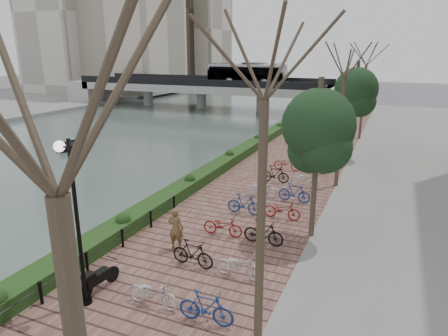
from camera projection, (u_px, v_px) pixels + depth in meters
The scene contains 12 objects.
river_water at pixel (112, 134), 39.72m from camera, with size 30.00×130.00×0.02m, color #3F4E47.
promenade at pixel (276, 174), 25.83m from camera, with size 8.00×75.00×0.50m, color brown.
hedge at pixel (241, 152), 29.17m from camera, with size 1.10×56.00×0.60m, color #1D3714.
chain_fence at pixel (65, 277), 12.99m from camera, with size 0.10×14.10×0.70m.
lamppost at pixel (74, 189), 11.21m from camera, with size 1.02×0.32×5.15m.
motorcycle at pixel (99, 278), 12.79m from camera, with size 0.45×1.43×0.90m, color black, non-canonical shape.
pedestrian at pixel (176, 228), 15.39m from camera, with size 0.62×0.41×1.69m, color brown.
bicycle_parking at pixel (262, 207), 18.49m from camera, with size 2.40×17.32×1.00m.
street_trees at pixel (331, 143), 19.10m from camera, with size 3.20×37.12×6.80m.
bridge at pixel (210, 85), 55.85m from camera, with size 36.00×10.77×6.50m.
boat at pixel (72, 144), 33.56m from camera, with size 2.69×3.77×0.78m, color black.
far_buildings at pixel (129, 9), 81.35m from camera, with size 35.00×38.00×38.00m.
Camera 1 is at (10.68, -6.48, 7.93)m, focal length 32.00 mm.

